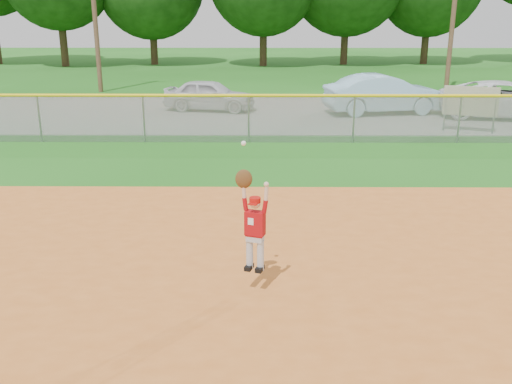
% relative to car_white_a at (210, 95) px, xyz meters
% --- Properties ---
extents(ground, '(120.00, 120.00, 0.00)m').
position_rel_car_white_a_xyz_m(ground, '(1.77, -16.04, -0.68)').
color(ground, '#1C5E15').
rests_on(ground, ground).
extents(parking_strip, '(44.00, 10.00, 0.03)m').
position_rel_car_white_a_xyz_m(parking_strip, '(1.77, -0.04, -0.66)').
color(parking_strip, slate).
rests_on(parking_strip, ground).
extents(car_white_a, '(4.00, 2.18, 1.29)m').
position_rel_car_white_a_xyz_m(car_white_a, '(0.00, 0.00, 0.00)').
color(car_white_a, silver).
rests_on(car_white_a, parking_strip).
extents(car_blue, '(4.99, 2.51, 1.57)m').
position_rel_car_white_a_xyz_m(car_blue, '(7.15, -0.67, 0.14)').
color(car_blue, '#96C8E0').
rests_on(car_blue, parking_strip).
extents(car_white_b, '(5.46, 3.38, 1.41)m').
position_rel_car_white_a_xyz_m(car_white_b, '(11.73, -1.63, 0.06)').
color(car_white_b, white).
rests_on(car_white_b, parking_strip).
extents(sponsor_sign, '(1.71, 0.66, 1.60)m').
position_rel_car_white_a_xyz_m(sponsor_sign, '(9.31, -4.46, 0.38)').
color(sponsor_sign, gray).
rests_on(sponsor_sign, ground).
extents(outfield_fence, '(40.06, 0.10, 1.55)m').
position_rel_car_white_a_xyz_m(outfield_fence, '(1.77, -6.04, 0.21)').
color(outfield_fence, gray).
rests_on(outfield_fence, ground).
extents(ballplayer, '(0.50, 0.30, 1.93)m').
position_rel_car_white_a_xyz_m(ballplayer, '(2.06, -16.27, 0.45)').
color(ballplayer, silver).
rests_on(ballplayer, ground).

